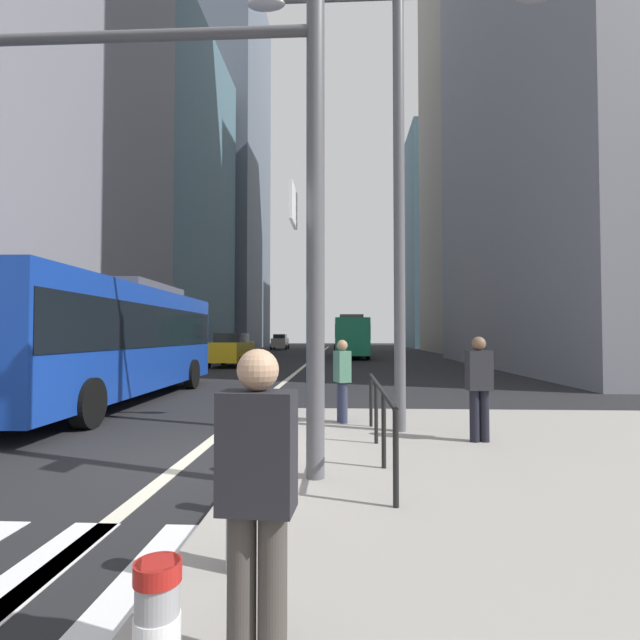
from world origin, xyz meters
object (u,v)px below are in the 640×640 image
car_oncoming_mid (231,349)px  car_receding_far (349,341)px  car_receding_near (352,341)px  street_lamp_post (399,143)px  bollard_back (285,429)px  pedestrian_far (257,491)px  bollard_left (239,497)px  city_bus_blue_oncoming (111,335)px  bollard_right (264,461)px  pedestrian_walking (342,377)px  traffic_signal_gantry (145,149)px  city_bus_red_receding (350,335)px  pedestrian_waiting (479,383)px  car_oncoming_far (280,342)px

car_oncoming_mid → car_receding_far: size_ratio=1.07×
car_oncoming_mid → car_receding_near: bearing=78.2°
street_lamp_post → bollard_back: (-1.76, -2.26, -4.67)m
bollard_back → pedestrian_far: 3.78m
pedestrian_far → bollard_left: bearing=107.5°
city_bus_blue_oncoming → car_receding_far: (7.20, 53.20, -0.85)m
car_oncoming_mid → bollard_right: 23.43m
bollard_back → pedestrian_walking: pedestrian_walking is taller
traffic_signal_gantry → bollard_left: (1.67, -2.21, -3.45)m
city_bus_red_receding → traffic_signal_gantry: traffic_signal_gantry is taller
bollard_left → bollard_back: size_ratio=1.12×
car_receding_far → pedestrian_waiting: size_ratio=2.58×
city_bus_red_receding → car_receding_near: city_bus_red_receding is taller
traffic_signal_gantry → bollard_back: size_ratio=7.59×
bollard_left → bollard_right: bollard_left is taller
car_oncoming_mid → pedestrian_waiting: (8.68, -19.84, 0.08)m
car_oncoming_mid → bollard_left: size_ratio=4.92×
city_bus_red_receding → pedestrian_far: bearing=-91.6°
car_oncoming_far → pedestrian_walking: size_ratio=2.65×
pedestrian_far → bollard_right: bearing=98.7°
street_lamp_post → bollard_left: size_ratio=8.59×
street_lamp_post → pedestrian_waiting: street_lamp_post is taller
bollard_back → car_oncoming_far: bearing=97.7°
car_oncoming_far → pedestrian_far: size_ratio=2.61×
traffic_signal_gantry → bollard_right: bearing=-27.7°
city_bus_red_receding → car_oncoming_far: bearing=112.7°
car_receding_far → pedestrian_far: car_receding_far is taller
bollard_left → pedestrian_waiting: 5.15m
bollard_left → bollard_back: bollard_left is taller
traffic_signal_gantry → city_bus_blue_oncoming: bearing=119.1°
bollard_right → pedestrian_waiting: (2.96, 2.88, 0.50)m
traffic_signal_gantry → street_lamp_post: street_lamp_post is taller
traffic_signal_gantry → bollard_back: 3.92m
city_bus_blue_oncoming → pedestrian_waiting: 9.80m
bollard_left → bollard_right: bearing=92.0°
traffic_signal_gantry → street_lamp_post: size_ratio=0.79×
car_oncoming_mid → pedestrian_far: car_oncoming_mid is taller
car_oncoming_far → pedestrian_waiting: (10.12, -52.12, 0.08)m
car_receding_near → bollard_right: 59.94m
pedestrian_walking → pedestrian_far: size_ratio=0.99×
pedestrian_waiting → pedestrian_walking: (-2.17, 1.55, -0.04)m
car_oncoming_mid → pedestrian_far: 25.80m
car_oncoming_mid → car_oncoming_far: same height
car_receding_far → street_lamp_post: street_lamp_post is taller
bollard_back → pedestrian_waiting: 3.30m
car_receding_far → bollard_back: (-1.67, -59.60, -0.38)m
car_receding_near → traffic_signal_gantry: size_ratio=0.73×
car_oncoming_mid → bollard_right: size_ratio=6.09×
city_bus_blue_oncoming → car_oncoming_far: (-1.67, 47.20, -0.85)m
pedestrian_far → car_receding_far: bearing=88.8°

